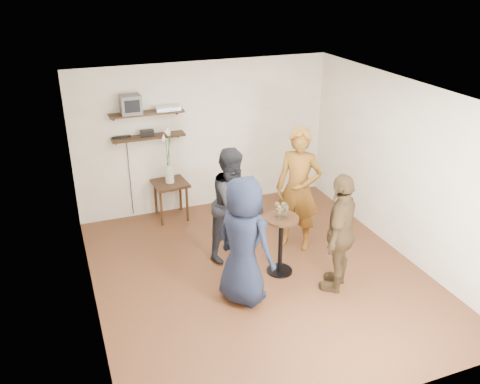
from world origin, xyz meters
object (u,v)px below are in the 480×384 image
at_px(side_table, 170,188).
at_px(person_plaid, 298,190).
at_px(drinks_table, 281,237).
at_px(crt_monitor, 131,104).
at_px(dvd_deck, 168,108).
at_px(person_navy, 244,241).
at_px(person_brown, 340,233).
at_px(person_dark, 233,204).
at_px(radio, 147,133).

distance_m(side_table, person_plaid, 2.30).
distance_m(drinks_table, person_plaid, 0.91).
xyz_separation_m(crt_monitor, dvd_deck, (0.59, 0.00, -0.12)).
relative_size(dvd_deck, side_table, 0.60).
xyz_separation_m(person_navy, person_brown, (1.29, -0.18, -0.04)).
xyz_separation_m(person_dark, person_brown, (1.02, -1.28, -0.02)).
xyz_separation_m(side_table, person_plaid, (1.59, -1.61, 0.40)).
height_order(dvd_deck, person_brown, dvd_deck).
bearing_deg(person_dark, drinks_table, -90.00).
xyz_separation_m(dvd_deck, person_brown, (1.53, -2.98, -1.07)).
bearing_deg(person_dark, dvd_deck, 73.69).
height_order(person_dark, person_navy, person_navy).
bearing_deg(person_plaid, drinks_table, -90.00).
bearing_deg(person_brown, dvd_deck, -106.87).
xyz_separation_m(radio, person_brown, (1.90, -2.98, -0.69)).
relative_size(radio, person_dark, 0.13).
relative_size(crt_monitor, person_dark, 0.19).
distance_m(crt_monitor, person_plaid, 2.96).
bearing_deg(drinks_table, side_table, 114.97).
relative_size(crt_monitor, side_table, 0.48).
bearing_deg(side_table, person_brown, -60.26).
bearing_deg(person_dark, person_brown, -84.48).
xyz_separation_m(drinks_table, person_navy, (-0.71, -0.41, 0.30)).
distance_m(dvd_deck, drinks_table, 2.90).
bearing_deg(side_table, radio, 149.18).
height_order(crt_monitor, person_plaid, crt_monitor).
bearing_deg(drinks_table, person_dark, 123.01).
bearing_deg(person_plaid, person_navy, -98.67).
bearing_deg(radio, dvd_deck, 0.00).
height_order(radio, side_table, radio).
bearing_deg(person_dark, person_plaid, -37.92).
height_order(radio, person_navy, person_navy).
xyz_separation_m(dvd_deck, side_table, (-0.07, -0.17, -1.34)).
distance_m(dvd_deck, person_dark, 2.06).
bearing_deg(crt_monitor, radio, 0.00).
bearing_deg(person_plaid, side_table, 177.46).
relative_size(dvd_deck, radio, 1.82).
relative_size(radio, side_table, 0.33).
bearing_deg(side_table, person_plaid, -45.38).
distance_m(dvd_deck, side_table, 1.35).
distance_m(crt_monitor, person_brown, 3.85).
xyz_separation_m(dvd_deck, person_navy, (0.24, -2.80, -1.03)).
height_order(person_dark, person_brown, person_dark).
height_order(crt_monitor, drinks_table, crt_monitor).
bearing_deg(dvd_deck, person_dark, -73.30).
bearing_deg(crt_monitor, person_navy, -73.46).
height_order(person_navy, person_brown, person_navy).
bearing_deg(person_dark, radio, 84.26).
relative_size(drinks_table, person_plaid, 0.46).
height_order(dvd_deck, drinks_table, dvd_deck).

